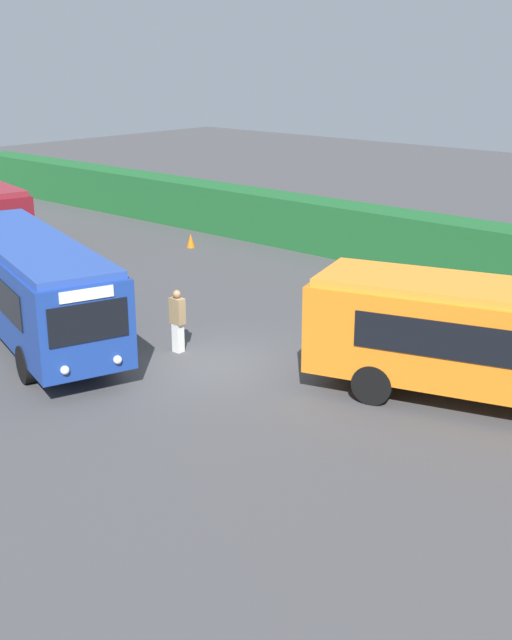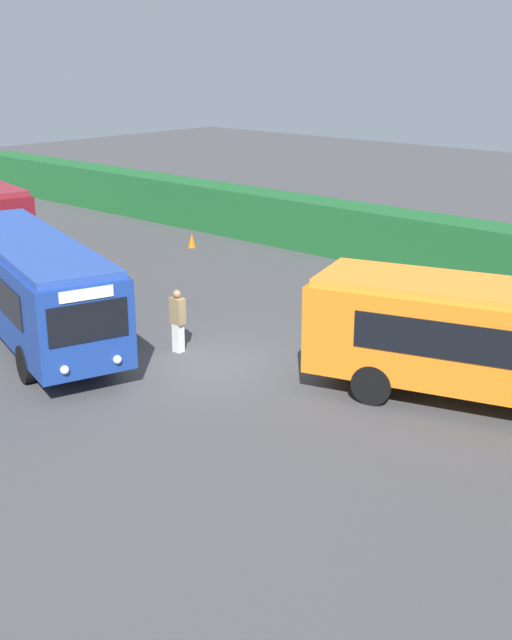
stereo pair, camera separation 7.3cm
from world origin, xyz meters
TOP-DOWN VIEW (x-y plane):
  - ground_plane at (0.00, 0.00)m, footprint 101.14×101.14m
  - bus_blue at (-5.29, -2.00)m, footprint 10.01×5.28m
  - bus_orange at (7.11, 2.83)m, footprint 9.85×5.24m
  - person_center at (-1.48, 0.16)m, footprint 0.42×0.26m
  - hedge_row at (0.00, 12.61)m, footprint 62.57×1.76m
  - traffic_cone at (-10.44, 9.30)m, footprint 0.36×0.36m

SIDE VIEW (x-z plane):
  - ground_plane at x=0.00m, z-range 0.00..0.00m
  - traffic_cone at x=-10.44m, z-range 0.00..0.60m
  - person_center at x=-1.48m, z-range 0.06..1.89m
  - hedge_row at x=0.00m, z-range 0.00..2.14m
  - bus_orange at x=7.11m, z-range 0.24..3.20m
  - bus_blue at x=-5.29m, z-range 0.24..3.31m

